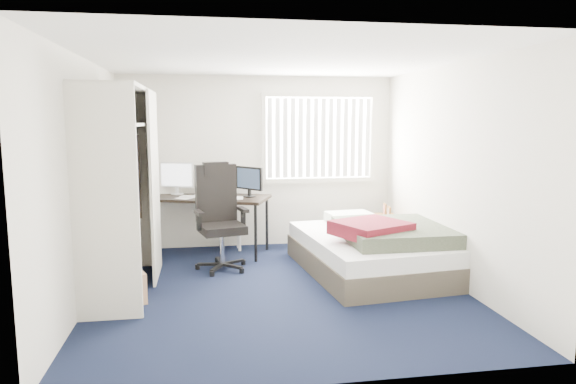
# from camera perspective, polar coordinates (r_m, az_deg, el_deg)

# --- Properties ---
(ground) EXTENTS (4.20, 4.20, 0.00)m
(ground) POSITION_cam_1_polar(r_m,az_deg,el_deg) (5.80, -0.95, -10.76)
(ground) COLOR black
(ground) RESTS_ON ground
(room_shell) EXTENTS (4.20, 4.20, 4.20)m
(room_shell) POSITION_cam_1_polar(r_m,az_deg,el_deg) (5.50, -0.99, 4.29)
(room_shell) COLOR silver
(room_shell) RESTS_ON ground
(window_assembly) EXTENTS (1.72, 0.09, 1.32)m
(window_assembly) POSITION_cam_1_polar(r_m,az_deg,el_deg) (7.67, 3.48, 6.01)
(window_assembly) COLOR white
(window_assembly) RESTS_ON ground
(closet) EXTENTS (0.64, 1.84, 2.22)m
(closet) POSITION_cam_1_polar(r_m,az_deg,el_deg) (5.79, -17.99, 2.51)
(closet) COLOR beige
(closet) RESTS_ON ground
(desk) EXTENTS (1.80, 1.28, 1.27)m
(desk) POSITION_cam_1_polar(r_m,az_deg,el_deg) (7.26, -8.72, -0.32)
(desk) COLOR black
(desk) RESTS_ON ground
(office_chair) EXTENTS (0.76, 0.76, 1.34)m
(office_chair) POSITION_cam_1_polar(r_m,az_deg,el_deg) (6.56, -7.58, -3.96)
(office_chair) COLOR black
(office_chair) RESTS_ON ground
(footstool) EXTENTS (0.35, 0.28, 0.27)m
(footstool) POSITION_cam_1_polar(r_m,az_deg,el_deg) (7.48, -6.42, -4.84)
(footstool) COLOR white
(footstool) RESTS_ON ground
(nightstand) EXTENTS (0.45, 0.76, 0.67)m
(nightstand) POSITION_cam_1_polar(r_m,az_deg,el_deg) (7.45, 10.86, -3.24)
(nightstand) COLOR brown
(nightstand) RESTS_ON ground
(bed) EXTENTS (1.83, 2.31, 0.70)m
(bed) POSITION_cam_1_polar(r_m,az_deg,el_deg) (6.45, 9.69, -6.21)
(bed) COLOR #463E32
(bed) RESTS_ON ground
(pine_box) EXTENTS (0.51, 0.45, 0.32)m
(pine_box) POSITION_cam_1_polar(r_m,az_deg,el_deg) (5.60, -17.92, -10.16)
(pine_box) COLOR tan
(pine_box) RESTS_ON ground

